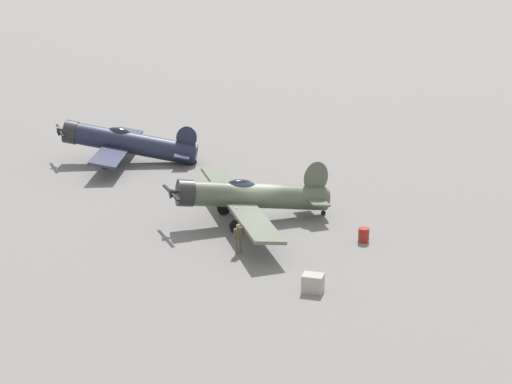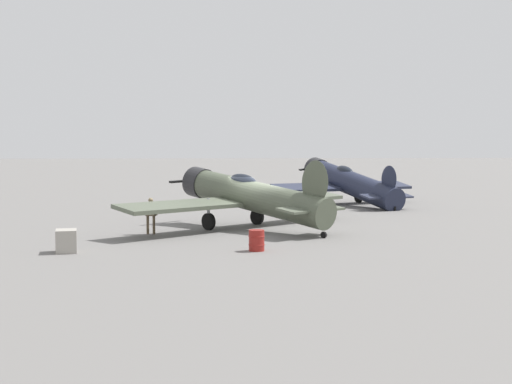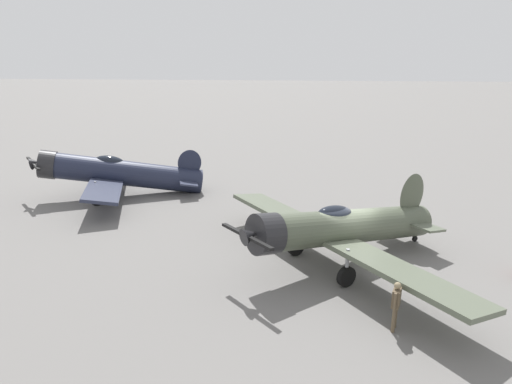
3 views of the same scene
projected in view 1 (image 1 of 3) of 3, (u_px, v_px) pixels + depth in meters
The scene contains 6 objects.
ground_plane at pixel (256, 221), 47.71m from camera, with size 400.00×400.00×0.00m, color slate.
airplane_foreground at pixel (248, 196), 47.09m from camera, with size 9.95×11.57×3.44m.
airplane_mid_apron at pixel (126, 143), 59.13m from camera, with size 10.72×10.32×3.29m.
ground_crew_mechanic at pixel (238, 235), 42.73m from camera, with size 0.35×0.61×1.65m.
equipment_crate at pixel (313, 283), 38.39m from camera, with size 1.09×0.89×0.85m.
fuel_drum at pixel (364, 235), 44.44m from camera, with size 0.63×0.63×0.80m.
Camera 1 is at (18.56, -40.82, 16.36)m, focal length 57.25 mm.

